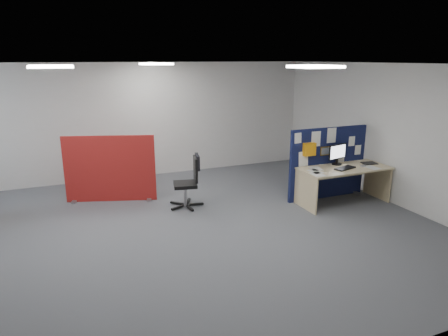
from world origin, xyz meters
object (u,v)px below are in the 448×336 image
object	(u,v)px
navy_divider	(327,163)
monitor_main	(337,153)
main_desk	(342,175)
red_divider	(110,169)
office_chair	(190,178)

from	to	relation	value
navy_divider	monitor_main	xyz separation A→B (m)	(0.12, -0.16, 0.22)
navy_divider	monitor_main	world-z (taller)	navy_divider
main_desk	red_divider	distance (m)	4.60
red_divider	office_chair	xyz separation A→B (m)	(1.38, -0.91, -0.08)
navy_divider	office_chair	xyz separation A→B (m)	(-2.72, 0.55, -0.17)
navy_divider	office_chair	bearing A→B (deg)	168.51
main_desk	office_chair	distance (m)	2.99
navy_divider	monitor_main	bearing A→B (deg)	-52.32
red_divider	main_desk	bearing A→B (deg)	-5.63
office_chair	navy_divider	bearing A→B (deg)	0.64
main_desk	monitor_main	bearing A→B (deg)	89.93
navy_divider	monitor_main	distance (m)	0.30
navy_divider	red_divider	xyz separation A→B (m)	(-4.10, 1.46, -0.08)
monitor_main	main_desk	bearing A→B (deg)	-102.83
red_divider	office_chair	distance (m)	1.65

